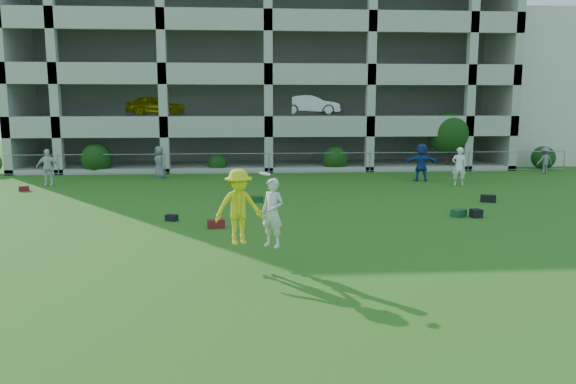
{
  "coord_description": "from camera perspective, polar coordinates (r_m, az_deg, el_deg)",
  "views": [
    {
      "loc": [
        -1.38,
        -13.62,
        4.04
      ],
      "look_at": [
        -0.1,
        3.0,
        1.4
      ],
      "focal_mm": 35.0,
      "sensor_mm": 36.0,
      "label": 1
    }
  ],
  "objects": [
    {
      "name": "bag_red_f",
      "position": [
        28.85,
        -25.25,
        0.33
      ],
      "size": [
        0.52,
        0.43,
        0.24
      ],
      "primitive_type": "cube",
      "rotation": [
        0.0,
        0.0,
        0.4
      ],
      "color": "#611B10",
      "rests_on": "ground"
    },
    {
      "name": "bystander_d",
      "position": [
        30.17,
        13.38,
        2.95
      ],
      "size": [
        1.87,
        0.71,
        1.98
      ],
      "primitive_type": "imported",
      "rotation": [
        0.0,
        0.0,
        3.07
      ],
      "color": "navy",
      "rests_on": "ground"
    },
    {
      "name": "frisbee_contest",
      "position": [
        13.94,
        -4.26,
        -1.63
      ],
      "size": [
        1.89,
        1.01,
        1.96
      ],
      "color": "yellow",
      "rests_on": "ground"
    },
    {
      "name": "ground",
      "position": [
        14.27,
        1.35,
        -7.45
      ],
      "size": [
        100.0,
        100.0,
        0.0
      ],
      "primitive_type": "plane",
      "color": "#235114",
      "rests_on": "ground"
    },
    {
      "name": "bag_red_a",
      "position": [
        18.55,
        -7.32,
        -3.21
      ],
      "size": [
        0.6,
        0.41,
        0.28
      ],
      "primitive_type": "cube",
      "rotation": [
        0.0,
        0.0,
        0.21
      ],
      "color": "#58180F",
      "rests_on": "ground"
    },
    {
      "name": "bag_black_b",
      "position": [
        19.91,
        -11.74,
        -2.58
      ],
      "size": [
        0.47,
        0.39,
        0.22
      ],
      "primitive_type": "cube",
      "rotation": [
        0.0,
        0.0,
        -0.41
      ],
      "color": "black",
      "rests_on": "ground"
    },
    {
      "name": "fence",
      "position": [
        32.83,
        -1.96,
        3.0
      ],
      "size": [
        36.06,
        0.06,
        1.2
      ],
      "color": "gray",
      "rests_on": "ground"
    },
    {
      "name": "bag_green_c",
      "position": [
        21.13,
        16.95,
        -2.06
      ],
      "size": [
        0.61,
        0.57,
        0.26
      ],
      "primitive_type": "cube",
      "rotation": [
        0.0,
        0.0,
        0.59
      ],
      "color": "#14391E",
      "rests_on": "ground"
    },
    {
      "name": "shrub_row",
      "position": [
        33.94,
        5.78,
        4.68
      ],
      "size": [
        34.38,
        2.52,
        3.5
      ],
      "color": "#163D11",
      "rests_on": "ground"
    },
    {
      "name": "stucco_building",
      "position": [
        48.24,
        26.34,
        9.22
      ],
      "size": [
        16.0,
        14.0,
        10.0
      ],
      "primitive_type": "cube",
      "color": "beige",
      "rests_on": "ground"
    },
    {
      "name": "parking_garage",
      "position": [
        41.39,
        -2.54,
        11.73
      ],
      "size": [
        30.0,
        14.0,
        12.0
      ],
      "color": "#9E998C",
      "rests_on": "ground"
    },
    {
      "name": "bystander_f",
      "position": [
        35.82,
        24.63,
        2.94
      ],
      "size": [
        1.08,
        0.75,
        1.54
      ],
      "primitive_type": "imported",
      "rotation": [
        0.0,
        0.0,
        3.33
      ],
      "color": "slate",
      "rests_on": "ground"
    },
    {
      "name": "crate_d",
      "position": [
        21.17,
        18.58,
        -2.06
      ],
      "size": [
        0.41,
        0.41,
        0.3
      ],
      "primitive_type": "cube",
      "rotation": [
        0.0,
        0.0,
        0.18
      ],
      "color": "black",
      "rests_on": "ground"
    },
    {
      "name": "bag_black_e",
      "position": [
        24.59,
        19.67,
        -0.63
      ],
      "size": [
        0.67,
        0.49,
        0.3
      ],
      "primitive_type": "cube",
      "rotation": [
        0.0,
        0.0,
        -0.36
      ],
      "color": "black",
      "rests_on": "ground"
    },
    {
      "name": "bystander_e",
      "position": [
        28.96,
        16.98,
        2.5
      ],
      "size": [
        0.79,
        0.62,
        1.92
      ],
      "primitive_type": "imported",
      "rotation": [
        0.0,
        0.0,
        2.89
      ],
      "color": "white",
      "rests_on": "ground"
    },
    {
      "name": "bag_green_g",
      "position": [
        23.19,
        -3.21,
        -0.73
      ],
      "size": [
        0.56,
        0.43,
        0.25
      ],
      "primitive_type": "cube",
      "rotation": [
        0.0,
        0.0,
        -0.28
      ],
      "color": "#133417",
      "rests_on": "ground"
    },
    {
      "name": "bystander_c",
      "position": [
        31.28,
        -12.94,
        2.96
      ],
      "size": [
        0.81,
        0.99,
        1.74
      ],
      "primitive_type": "imported",
      "rotation": [
        0.0,
        0.0,
        -1.22
      ],
      "color": "slate",
      "rests_on": "ground"
    },
    {
      "name": "bystander_b",
      "position": [
        30.06,
        -23.24,
        2.3
      ],
      "size": [
        1.11,
        0.55,
        1.83
      ],
      "primitive_type": "imported",
      "rotation": [
        0.0,
        0.0,
        0.1
      ],
      "color": "silver",
      "rests_on": "ground"
    }
  ]
}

